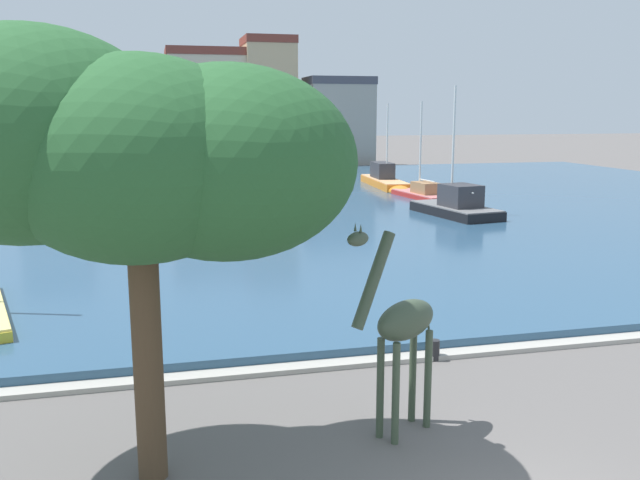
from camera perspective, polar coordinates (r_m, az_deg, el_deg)
The scene contains 16 objects.
harbor_water at distance 41.67m, azimuth -6.92°, elevation 2.83°, with size 78.86×52.46×0.32m, color #2D5170.
quay_edge_coping at distance 16.37m, azimuth 4.58°, elevation -10.07°, with size 78.86×0.50×0.12m, color #ADA89E.
giraffe_statue at distance 12.36m, azimuth 6.88°, elevation -7.15°, with size 2.16×1.51×4.09m.
sailboat_orange at distance 50.69m, azimuth 5.58°, elevation 4.83°, with size 2.30×9.21×6.41m.
sailboat_teal at distance 50.42m, azimuth -18.48°, elevation 4.20°, with size 3.66×6.48×9.30m.
sailboat_white at distance 61.64m, azimuth -0.80°, elevation 5.67°, with size 2.90×9.28×6.09m.
sailboat_black at distance 37.66m, azimuth 10.99°, elevation 2.62°, with size 3.27×6.78×7.20m.
sailboat_grey at distance 58.61m, azimuth -19.97°, elevation 4.94°, with size 3.19×6.36×7.79m.
sailboat_red at distance 44.97m, azimuth 8.35°, elevation 3.77°, with size 2.40×6.54×6.48m.
shade_tree at distance 10.72m, azimuth -15.95°, elevation 7.07°, with size 7.08×4.64×7.15m.
mooring_bollard at distance 16.67m, azimuth 9.60°, elevation -9.10°, with size 0.24×0.24×0.50m, color #232326.
townhouse_wide_warehouse at distance 72.52m, azimuth -21.86°, elevation 10.36°, with size 6.31×5.35×12.55m.
townhouse_narrow_midrow at distance 72.87m, azimuth -16.03°, elevation 9.05°, with size 7.81×5.53×8.36m.
townhouse_tall_gabled at distance 73.24m, azimuth -9.30°, elevation 10.81°, with size 8.57×7.27×12.14m.
townhouse_corner_house at distance 72.89m, azimuth -4.33°, elevation 11.41°, with size 5.22×5.94×13.39m.
townhouse_end_terrace at distance 73.20m, azimuth 1.58°, elevation 9.87°, with size 6.91×5.23×9.38m.
Camera 1 is at (-4.88, -7.64, 5.88)m, focal length 38.10 mm.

